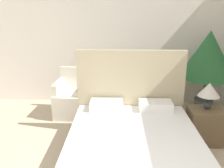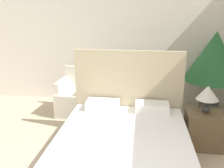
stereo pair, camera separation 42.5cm
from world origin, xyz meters
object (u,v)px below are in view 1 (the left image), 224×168
at_px(table_lamp, 209,91).
at_px(potted_palm, 208,57).
at_px(bed, 133,146).
at_px(armchair_near_window_right, 121,100).
at_px(armchair_near_window_left, 73,100).
at_px(nightstand, 205,126).

bearing_deg(table_lamp, potted_palm, 73.17).
distance_m(bed, table_lamp, 1.46).
bearing_deg(bed, table_lamp, 30.07).
bearing_deg(armchair_near_window_right, bed, -77.91).
relative_size(armchair_near_window_left, potted_palm, 0.55).
xyz_separation_m(bed, potted_palm, (1.51, 1.79, 0.86)).
relative_size(armchair_near_window_right, nightstand, 1.63).
height_order(armchair_near_window_right, nightstand, armchair_near_window_right).
bearing_deg(table_lamp, armchair_near_window_left, 156.19).
xyz_separation_m(potted_palm, table_lamp, (-0.34, -1.12, -0.31)).
relative_size(nightstand, table_lamp, 1.33).
bearing_deg(potted_palm, armchair_near_window_left, -177.33).
relative_size(armchair_near_window_right, potted_palm, 0.55).
height_order(potted_palm, nightstand, potted_palm).
relative_size(bed, armchair_near_window_right, 2.28).
height_order(bed, armchair_near_window_left, bed).
relative_size(armchair_near_window_right, table_lamp, 2.16).
bearing_deg(armchair_near_window_left, bed, -52.71).
bearing_deg(potted_palm, nightstand, -106.69).
distance_m(armchair_near_window_left, potted_palm, 2.74).
height_order(bed, potted_palm, potted_palm).
height_order(bed, table_lamp, bed).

